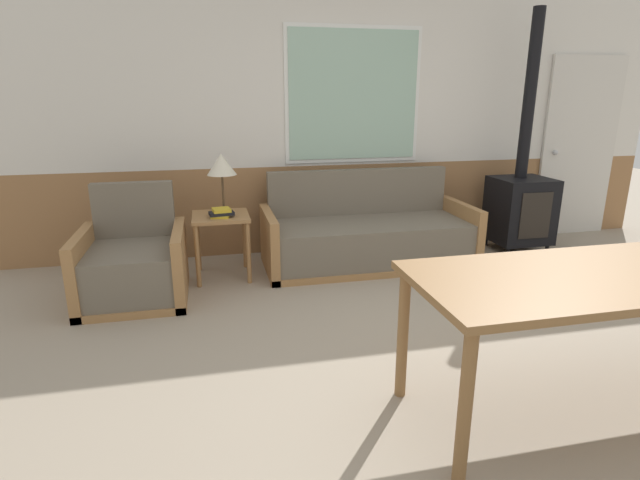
# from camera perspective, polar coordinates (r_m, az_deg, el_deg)

# --- Properties ---
(ground_plane) EXTENTS (16.00, 16.00, 0.00)m
(ground_plane) POSITION_cam_1_polar(r_m,az_deg,el_deg) (3.29, 15.82, -13.88)
(ground_plane) COLOR gray
(wall_back) EXTENTS (7.20, 0.09, 2.70)m
(wall_back) POSITION_cam_1_polar(r_m,az_deg,el_deg) (5.30, 3.24, 13.55)
(wall_back) COLOR #996B42
(wall_back) RESTS_ON ground_plane
(couch) EXTENTS (2.02, 0.85, 0.89)m
(couch) POSITION_cam_1_polar(r_m,az_deg,el_deg) (4.91, 5.47, 0.27)
(couch) COLOR #9E7042
(couch) RESTS_ON ground_plane
(armchair) EXTENTS (0.82, 0.84, 0.91)m
(armchair) POSITION_cam_1_polar(r_m,az_deg,el_deg) (4.33, -20.52, -2.91)
(armchair) COLOR #9E7042
(armchair) RESTS_ON ground_plane
(side_table) EXTENTS (0.50, 0.50, 0.58)m
(side_table) POSITION_cam_1_polar(r_m,az_deg,el_deg) (4.57, -11.23, 1.51)
(side_table) COLOR #9E7042
(side_table) RESTS_ON ground_plane
(table_lamp) EXTENTS (0.26, 0.26, 0.53)m
(table_lamp) POSITION_cam_1_polar(r_m,az_deg,el_deg) (4.55, -11.19, 8.27)
(table_lamp) COLOR #4C3823
(table_lamp) RESTS_ON side_table
(book_stack) EXTENTS (0.23, 0.18, 0.08)m
(book_stack) POSITION_cam_1_polar(r_m,az_deg,el_deg) (4.45, -11.22, 3.07)
(book_stack) COLOR gold
(book_stack) RESTS_ON side_table
(dining_table) EXTENTS (2.19, 0.80, 0.78)m
(dining_table) POSITION_cam_1_polar(r_m,az_deg,el_deg) (2.94, 31.47, -4.27)
(dining_table) COLOR olive
(dining_table) RESTS_ON ground_plane
(wood_stove) EXTENTS (0.57, 0.54, 2.43)m
(wood_stove) POSITION_cam_1_polar(r_m,az_deg,el_deg) (5.68, 21.97, 4.40)
(wood_stove) COLOR black
(wood_stove) RESTS_ON ground_plane
(entry_door) EXTENTS (0.95, 0.09, 2.04)m
(entry_door) POSITION_cam_1_polar(r_m,az_deg,el_deg) (6.60, 27.45, 9.32)
(entry_door) COLOR silver
(entry_door) RESTS_ON ground_plane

